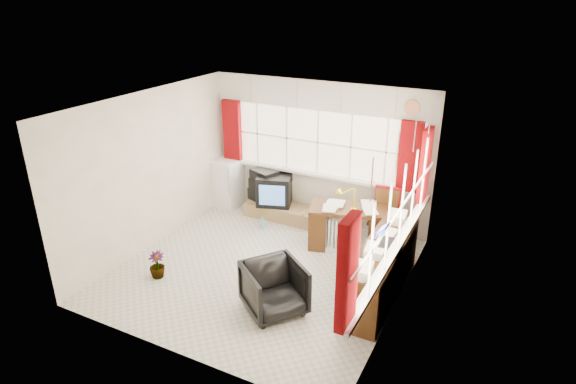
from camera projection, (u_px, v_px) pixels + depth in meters
name	position (u px, v px, depth m)	size (l,w,h in m)	color
ground	(263.00, 270.00, 7.20)	(4.00, 4.00, 0.00)	beige
room_walls	(261.00, 176.00, 6.61)	(4.00, 4.00, 4.00)	beige
window_back	(317.00, 171.00, 8.43)	(3.70, 0.12, 3.60)	#FEEEC9
window_right	(396.00, 243.00, 6.02)	(0.12, 3.70, 3.60)	#FEEEC9
curtains	(347.00, 169.00, 7.01)	(3.83, 3.83, 1.15)	maroon
overhead_cabinets	(355.00, 115.00, 6.72)	(3.98, 3.98, 0.48)	silver
desk	(348.00, 225.00, 7.70)	(1.34, 0.93, 0.74)	#462810
desk_lamp	(354.00, 195.00, 7.38)	(0.16, 0.14, 0.38)	yellow
task_chair	(385.00, 216.00, 7.69)	(0.43, 0.45, 1.00)	black
office_chair	(274.00, 289.00, 6.16)	(0.72, 0.74, 0.67)	black
radiator	(336.00, 239.00, 7.61)	(0.40, 0.23, 0.57)	white
credenza	(381.00, 269.00, 6.49)	(0.50, 2.00, 0.85)	#462810
file_tray	(390.00, 247.00, 6.21)	(0.26, 0.34, 0.11)	black
tv_bench	(283.00, 212.00, 8.79)	(1.40, 0.50, 0.25)	#A68553
crt_tv	(275.00, 189.00, 8.73)	(0.74, 0.71, 0.55)	black
hifi_stack	(264.00, 186.00, 8.84)	(0.67, 0.55, 0.61)	black
mini_fridge	(227.00, 182.00, 9.25)	(0.57, 0.58, 0.92)	white
spray_bottle_a	(303.00, 220.00, 8.43)	(0.11, 0.11, 0.29)	white
spray_bottle_b	(262.00, 222.00, 8.44)	(0.09, 0.09, 0.20)	#80C0BA
flower_vase	(157.00, 265.00, 6.95)	(0.23, 0.23, 0.41)	black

